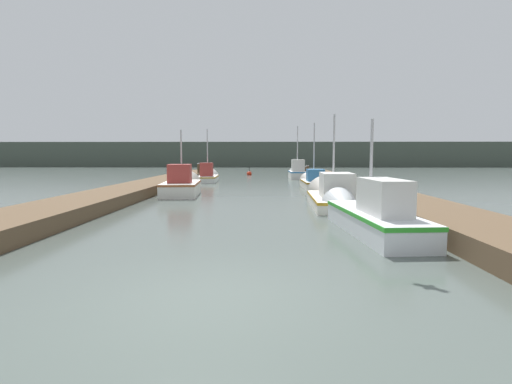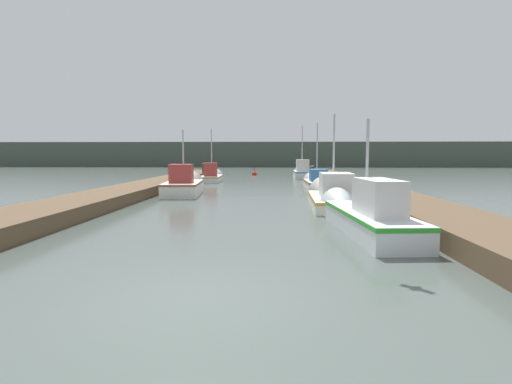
% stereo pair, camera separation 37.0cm
% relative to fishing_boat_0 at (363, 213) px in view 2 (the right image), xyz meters
% --- Properties ---
extents(ground_plane, '(200.00, 200.00, 0.00)m').
position_rel_fishing_boat_0_xyz_m(ground_plane, '(-3.67, -5.47, -0.46)').
color(ground_plane, '#47514C').
extents(dock_left, '(2.43, 40.00, 0.51)m').
position_rel_fishing_boat_0_xyz_m(dock_left, '(-9.67, 10.53, -0.21)').
color(dock_left, brown).
rests_on(dock_left, ground_plane).
extents(dock_right, '(2.43, 40.00, 0.51)m').
position_rel_fishing_boat_0_xyz_m(dock_right, '(2.34, 10.53, -0.21)').
color(dock_right, brown).
rests_on(dock_right, ground_plane).
extents(distant_shore_ridge, '(120.00, 16.00, 4.17)m').
position_rel_fishing_boat_0_xyz_m(distant_shore_ridge, '(-3.67, 62.88, 1.62)').
color(distant_shore_ridge, '#424C42').
rests_on(distant_shore_ridge, ground_plane).
extents(fishing_boat_0, '(1.79, 6.17, 3.39)m').
position_rel_fishing_boat_0_xyz_m(fishing_boat_0, '(0.00, 0.00, 0.00)').
color(fishing_boat_0, silver).
rests_on(fishing_boat_0, ground_plane).
extents(fishing_boat_1, '(1.98, 5.89, 4.36)m').
position_rel_fishing_boat_0_xyz_m(fishing_boat_1, '(-0.05, 5.60, -0.08)').
color(fishing_boat_1, silver).
rests_on(fishing_boat_1, ground_plane).
extents(fishing_boat_2, '(2.09, 5.00, 3.84)m').
position_rel_fishing_boat_0_xyz_m(fishing_boat_2, '(-7.22, 9.76, 0.02)').
color(fishing_boat_2, silver).
rests_on(fishing_boat_2, ground_plane).
extents(fishing_boat_3, '(1.44, 4.81, 4.47)m').
position_rel_fishing_boat_0_xyz_m(fishing_boat_3, '(0.23, 14.34, -0.10)').
color(fishing_boat_3, silver).
rests_on(fishing_boat_3, ground_plane).
extents(fishing_boat_4, '(1.60, 4.60, 4.50)m').
position_rel_fishing_boat_0_xyz_m(fishing_boat_4, '(-7.26, 19.79, -0.07)').
color(fishing_boat_4, silver).
rests_on(fishing_boat_4, ground_plane).
extents(fishing_boat_5, '(1.41, 4.49, 4.91)m').
position_rel_fishing_boat_0_xyz_m(fishing_boat_5, '(0.05, 24.31, 0.07)').
color(fishing_boat_5, silver).
rests_on(fishing_boat_5, ground_plane).
extents(mooring_piling_0, '(0.30, 0.30, 1.12)m').
position_rel_fishing_boat_0_xyz_m(mooring_piling_0, '(-8.34, 28.09, 0.11)').
color(mooring_piling_0, '#473523').
rests_on(mooring_piling_0, ground_plane).
extents(mooring_piling_1, '(0.28, 0.28, 1.32)m').
position_rel_fishing_boat_0_xyz_m(mooring_piling_1, '(-8.62, 23.57, 0.21)').
color(mooring_piling_1, '#473523').
rests_on(mooring_piling_1, ground_plane).
extents(mooring_piling_2, '(0.29, 0.29, 0.96)m').
position_rel_fishing_boat_0_xyz_m(mooring_piling_2, '(1.16, 27.25, 0.03)').
color(mooring_piling_2, '#473523').
rests_on(mooring_piling_2, ground_plane).
extents(mooring_piling_3, '(0.27, 0.27, 1.10)m').
position_rel_fishing_boat_0_xyz_m(mooring_piling_3, '(1.02, 24.63, 0.10)').
color(mooring_piling_3, '#473523').
rests_on(mooring_piling_3, ground_plane).
extents(channel_buoy, '(0.50, 0.50, 1.00)m').
position_rel_fishing_boat_0_xyz_m(channel_buoy, '(-4.39, 29.09, -0.32)').
color(channel_buoy, red).
rests_on(channel_buoy, ground_plane).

